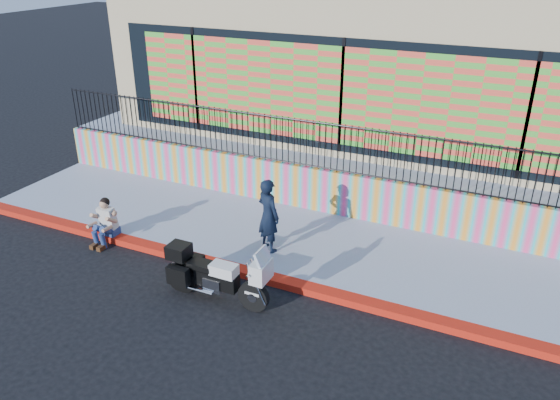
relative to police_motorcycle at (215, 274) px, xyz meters
The scene contains 10 objects.
ground 1.29m from the police_motorcycle, 56.65° to the left, with size 90.00×90.00×0.00m, color black.
red_curb 1.26m from the police_motorcycle, 56.65° to the left, with size 16.00×0.30×0.15m, color red.
sidewalk 2.74m from the police_motorcycle, 76.30° to the left, with size 16.00×3.00×0.15m, color #8F96AB.
mural_wall 4.27m from the police_motorcycle, 81.39° to the left, with size 16.00×0.20×1.10m, color #FF4383.
metal_fence 4.46m from the police_motorcycle, 81.39° to the left, with size 15.80×0.04×1.20m, color black, non-canonical shape.
elevated_platform 9.34m from the police_motorcycle, 86.08° to the left, with size 16.00×10.00×1.25m, color #8F96AB.
storefront_building 9.51m from the police_motorcycle, 85.98° to the left, with size 14.00×8.06×4.00m.
police_motorcycle is the anchor object (origin of this frame).
police_officer 1.97m from the police_motorcycle, 84.19° to the left, with size 0.60×0.40×1.65m, color black.
seated_man 3.50m from the police_motorcycle, 166.82° to the left, with size 0.54×0.71×1.06m.
Camera 1 is at (4.18, -8.36, 6.21)m, focal length 35.00 mm.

